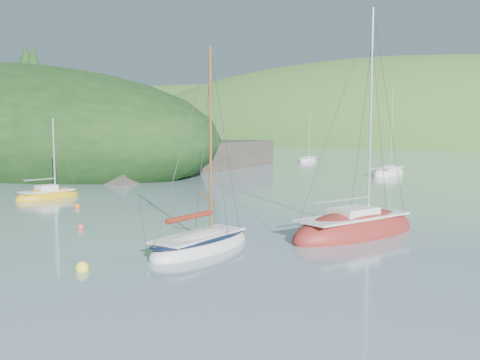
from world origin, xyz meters
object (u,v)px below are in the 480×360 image
Objects in this scene: sloop_red at (355,231)px; sailboat_yellow at (48,196)px; distant_sloop_a at (388,173)px; distant_sloop_c at (308,160)px; daysailer_white at (201,245)px.

sailboat_yellow is (-24.63, -1.42, -0.06)m from sloop_red.
distant_sloop_a is 1.31× the size of distant_sloop_c.
distant_sloop_a is at bearing -48.30° from distant_sloop_c.
sloop_red is (4.05, 7.05, 0.01)m from daysailer_white.
sailboat_yellow is 37.35m from distant_sloop_a.
sloop_red reaches higher than sailboat_yellow.
daysailer_white is 1.17× the size of distant_sloop_c.
sailboat_yellow is at bearing 161.04° from daysailer_white.
daysailer_white is at bearing -82.39° from distant_sloop_a.
distant_sloop_c is (-7.06, 50.89, -0.01)m from sailboat_yellow.
distant_sloop_c reaches higher than sailboat_yellow.
daysailer_white reaches higher than distant_sloop_c.
sloop_red is 58.75m from distant_sloop_c.
sloop_red reaches higher than distant_sloop_c.
sailboat_yellow is 51.37m from distant_sloop_c.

